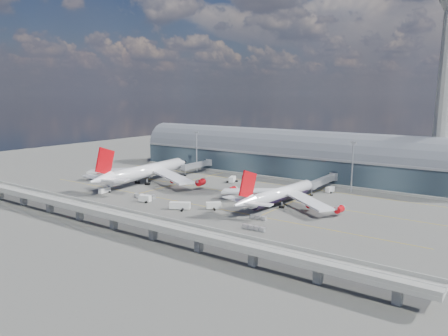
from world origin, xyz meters
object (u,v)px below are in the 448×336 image
Objects in this scene: floodlight_mast_right at (352,166)px; cargo_train_0 at (145,196)px; control_tower at (446,88)px; airliner_right at (279,195)px; service_truck_2 at (180,206)px; floodlight_mast_left at (197,151)px; service_truck_1 at (145,199)px; cargo_train_2 at (258,218)px; service_truck_4 at (330,190)px; service_truck_0 at (104,190)px; cargo_train_1 at (254,228)px; service_truck_5 at (232,179)px; service_truck_3 at (214,205)px; airliner_left at (144,171)px.

cargo_train_0 is (-74.99, -70.03, -12.62)m from floodlight_mast_right.
control_tower is at bearing 38.66° from floodlight_mast_right.
service_truck_2 is (-31.69, -29.95, -3.41)m from airliner_right.
floodlight_mast_left reaches higher than service_truck_2.
service_truck_2 is at bearing -85.55° from cargo_train_0.
cargo_train_0 is at bearing 34.18° from service_truck_1.
service_truck_4 is at bearing -1.35° from cargo_train_2.
floodlight_mast_right is 3.72× the size of service_truck_0.
cargo_train_2 reaches higher than cargo_train_1.
service_truck_2 is 0.95× the size of cargo_train_1.
service_truck_3 is at bearing -84.11° from service_truck_5.
cargo_train_1 is (62.51, -6.62, -0.82)m from service_truck_1.
service_truck_4 is (-43.36, -34.93, -50.16)m from control_tower.
floodlight_mast_left reaches higher than cargo_train_0.
control_tower is 160.33m from airliner_left.
control_tower is at bearing 48.37° from service_truck_4.
service_truck_2 is 35.92m from cargo_train_2.
service_truck_0 is at bearing -155.95° from airliner_right.
service_truck_3 reaches higher than service_truck_0.
service_truck_5 is at bearing -167.11° from floodlight_mast_right.
airliner_right is 10.31× the size of service_truck_1.
control_tower is 127.91m from cargo_train_1.
airliner_left is at bearing -151.44° from control_tower.
service_truck_0 reaches higher than cargo_train_1.
service_truck_5 is at bearing 3.14° from cargo_train_0.
service_truck_2 is at bearing -97.13° from service_truck_5.
airliner_left is 99.80m from service_truck_4.
floodlight_mast_left reaches higher than cargo_train_1.
service_truck_2 is at bearing 83.30° from cargo_train_1.
airliner_left reaches higher than cargo_train_2.
cargo_train_1 is (29.67, -15.22, -0.75)m from service_truck_3.
service_truck_2 reaches higher than cargo_train_0.
service_truck_4 is at bearing 108.82° from service_truck_3.
service_truck_5 reaches higher than service_truck_1.
service_truck_5 is at bearing -16.24° from service_truck_2.
cargo_train_2 is (-47.95, -96.93, -50.79)m from control_tower.
floodlight_mast_left is at bearing -174.81° from service_truck_4.
service_truck_4 is at bearing 27.77° from service_truck_0.
service_truck_0 is (0.59, -73.80, -12.21)m from floodlight_mast_left.
floodlight_mast_left is 0.33× the size of airliner_left.
control_tower reaches higher than cargo_train_0.
service_truck_5 is (37.23, -14.36, -11.97)m from floodlight_mast_left.
service_truck_0 is 24.71m from cargo_train_0.
control_tower reaches higher than floodlight_mast_right.
floodlight_mast_right is at bearing -3.23° from cargo_train_1.
service_truck_4 is (-8.36, -6.93, -12.16)m from floodlight_mast_right.
service_truck_4 is 0.73× the size of cargo_train_2.
control_tower is 128.75m from service_truck_3.
service_truck_2 is at bearing -55.51° from floodlight_mast_left.
control_tower is 8.81× the size of cargo_train_0.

